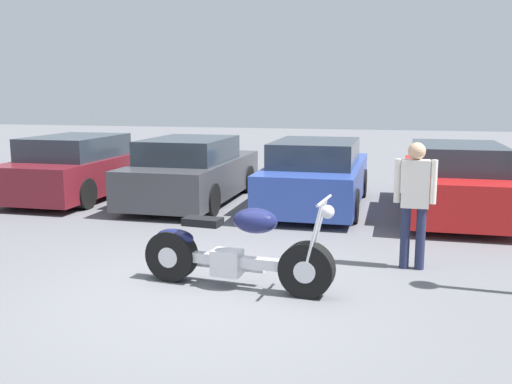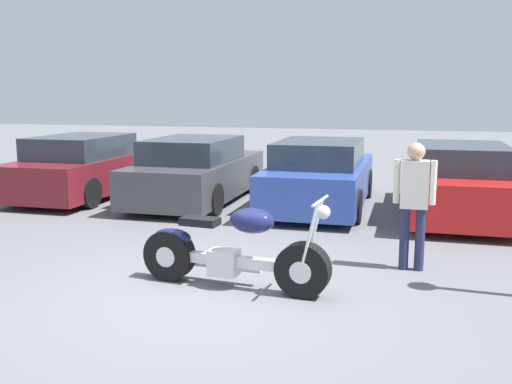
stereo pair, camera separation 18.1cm
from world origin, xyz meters
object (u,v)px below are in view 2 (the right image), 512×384
at_px(motorcycle, 232,252).
at_px(parked_car_blue, 320,176).
at_px(parked_car_maroon, 87,167).
at_px(parked_car_red, 459,182).
at_px(person_standing, 414,196).
at_px(parked_car_dark_grey, 197,172).

xyz_separation_m(motorcycle, parked_car_blue, (0.26, 4.96, 0.20)).
height_order(parked_car_maroon, parked_car_blue, same).
bearing_deg(parked_car_red, parked_car_maroon, 179.05).
xyz_separation_m(parked_car_maroon, parked_car_blue, (5.14, 0.03, 0.00)).
bearing_deg(parked_car_maroon, person_standing, -28.17).
height_order(parked_car_blue, parked_car_red, same).
bearing_deg(parked_car_dark_grey, person_standing, -40.44).
bearing_deg(motorcycle, person_standing, 31.81).
xyz_separation_m(parked_car_blue, person_standing, (1.75, -3.72, 0.34)).
height_order(parked_car_maroon, person_standing, person_standing).
bearing_deg(person_standing, parked_car_red, 77.02).
distance_m(motorcycle, parked_car_maroon, 6.94).
bearing_deg(motorcycle, parked_car_dark_grey, 115.10).
bearing_deg(parked_car_maroon, parked_car_red, -0.95).
distance_m(motorcycle, parked_car_red, 5.58).
relative_size(motorcycle, parked_car_red, 0.54).
height_order(motorcycle, parked_car_blue, parked_car_blue).
distance_m(motorcycle, parked_car_blue, 4.97).
bearing_deg(person_standing, parked_car_maroon, 151.83).
distance_m(parked_car_red, person_standing, 3.67).
xyz_separation_m(motorcycle, parked_car_maroon, (-4.88, 4.94, 0.20)).
bearing_deg(parked_car_maroon, motorcycle, -45.33).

